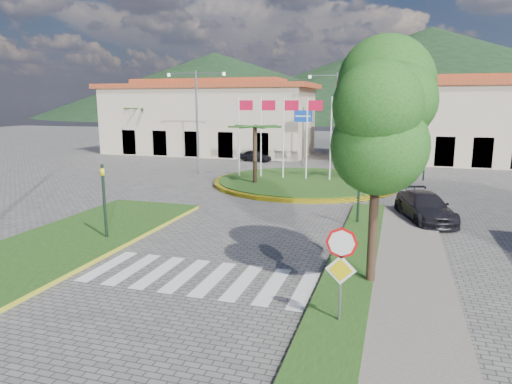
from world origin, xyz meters
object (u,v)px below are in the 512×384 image
(white_van, at_px, (242,151))
(car_side_right, at_px, (425,207))
(car_dark_a, at_px, (256,156))
(roundabout_island, at_px, (305,182))
(car_dark_b, at_px, (395,155))
(stop_sign, at_px, (341,260))
(deciduous_tree, at_px, (379,119))

(white_van, bearing_deg, car_side_right, -143.15)
(car_side_right, bearing_deg, car_dark_a, 109.63)
(roundabout_island, relative_size, car_dark_b, 3.17)
(car_dark_a, bearing_deg, white_van, 60.59)
(car_dark_b, height_order, car_side_right, car_side_right)
(stop_sign, height_order, white_van, stop_sign)
(white_van, bearing_deg, car_dark_b, -86.10)
(deciduous_tree, distance_m, car_dark_b, 31.84)
(car_side_right, bearing_deg, car_dark_b, 76.26)
(stop_sign, distance_m, car_dark_a, 32.95)
(car_dark_a, xyz_separation_m, car_side_right, (14.43, -18.81, 0.13))
(car_dark_b, bearing_deg, white_van, 105.16)
(white_van, distance_m, car_dark_b, 15.08)
(roundabout_island, bearing_deg, car_side_right, -47.26)
(stop_sign, relative_size, car_side_right, 0.57)
(deciduous_tree, bearing_deg, car_dark_a, 114.17)
(roundabout_island, height_order, car_side_right, roundabout_island)
(deciduous_tree, relative_size, car_dark_a, 2.12)
(deciduous_tree, distance_m, car_side_right, 10.16)
(car_dark_a, distance_m, car_side_right, 23.70)
(deciduous_tree, xyz_separation_m, car_dark_b, (0.37, 31.52, -4.52))
(stop_sign, bearing_deg, deciduous_tree, 78.82)
(car_dark_a, bearing_deg, stop_sign, -140.17)
(deciduous_tree, height_order, white_van, deciduous_tree)
(roundabout_island, height_order, white_van, roundabout_island)
(stop_sign, bearing_deg, car_dark_a, 111.05)
(roundabout_island, height_order, stop_sign, roundabout_island)
(car_dark_b, bearing_deg, roundabout_island, 168.10)
(deciduous_tree, distance_m, white_van, 33.86)
(deciduous_tree, distance_m, car_dark_a, 30.71)
(car_dark_a, height_order, car_dark_b, car_dark_b)
(white_van, bearing_deg, deciduous_tree, -155.28)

